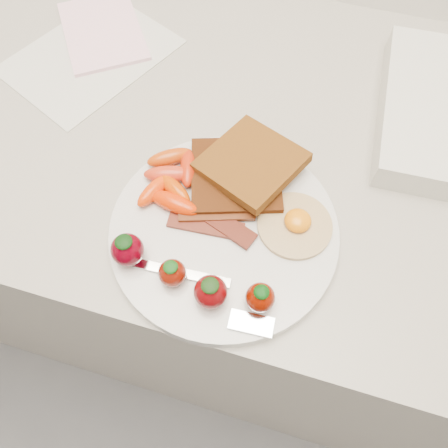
# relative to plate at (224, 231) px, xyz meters

# --- Properties ---
(counter) EXTENTS (2.00, 0.60, 0.90)m
(counter) POSITION_rel_plate_xyz_m (-0.02, 0.17, -0.46)
(counter) COLOR gray
(counter) RESTS_ON ground
(plate) EXTENTS (0.27, 0.27, 0.02)m
(plate) POSITION_rel_plate_xyz_m (0.00, 0.00, 0.00)
(plate) COLOR silver
(plate) RESTS_ON counter
(toast_lower) EXTENTS (0.14, 0.14, 0.01)m
(toast_lower) POSITION_rel_plate_xyz_m (-0.01, 0.07, 0.02)
(toast_lower) COLOR black
(toast_lower) RESTS_ON plate
(toast_upper) EXTENTS (0.14, 0.14, 0.02)m
(toast_upper) POSITION_rel_plate_xyz_m (0.01, 0.08, 0.03)
(toast_upper) COLOR #492105
(toast_upper) RESTS_ON toast_lower
(fried_egg) EXTENTS (0.11, 0.11, 0.02)m
(fried_egg) POSITION_rel_plate_xyz_m (0.08, 0.03, 0.01)
(fried_egg) COLOR #C8B990
(fried_egg) RESTS_ON plate
(bacon_strips) EXTENTS (0.11, 0.06, 0.01)m
(bacon_strips) POSITION_rel_plate_xyz_m (-0.01, 0.01, 0.01)
(bacon_strips) COLOR #410305
(bacon_strips) RESTS_ON plate
(baby_carrots) EXTENTS (0.09, 0.11, 0.02)m
(baby_carrots) POSITION_rel_plate_xyz_m (-0.08, 0.04, 0.02)
(baby_carrots) COLOR red
(baby_carrots) RESTS_ON plate
(strawberries) EXTENTS (0.19, 0.06, 0.04)m
(strawberries) POSITION_rel_plate_xyz_m (-0.02, -0.08, 0.03)
(strawberries) COLOR #50000C
(strawberries) RESTS_ON plate
(fork) EXTENTS (0.17, 0.05, 0.00)m
(fork) POSITION_rel_plate_xyz_m (0.01, -0.08, 0.01)
(fork) COLOR silver
(fork) RESTS_ON plate
(paper_sheet) EXTENTS (0.26, 0.29, 0.00)m
(paper_sheet) POSITION_rel_plate_xyz_m (-0.28, 0.23, -0.01)
(paper_sheet) COLOR beige
(paper_sheet) RESTS_ON counter
(notepad) EXTENTS (0.19, 0.21, 0.01)m
(notepad) POSITION_rel_plate_xyz_m (-0.28, 0.29, -0.00)
(notepad) COLOR #FFC1D6
(notepad) RESTS_ON paper_sheet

